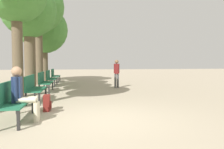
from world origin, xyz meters
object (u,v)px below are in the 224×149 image
object	(u,v)px
bench_row_2	(44,81)
bench_row_3	(50,77)
bench_row_1	(34,87)
person_seated	(22,92)
tree_row_2	(29,12)
pedestrian_near	(117,72)
bench_row_0	(13,99)
tree_row_4	(44,30)
backpack	(47,103)
tree_row_3	(38,8)
bench_row_4	(55,75)

from	to	relation	value
bench_row_2	bench_row_3	size ratio (longest dim) A/B	1.00
bench_row_1	person_seated	bearing A→B (deg)	-84.83
tree_row_2	pedestrian_near	world-z (taller)	tree_row_2
bench_row_0	bench_row_1	world-z (taller)	same
bench_row_0	tree_row_2	distance (m)	7.17
tree_row_4	backpack	size ratio (longest dim) A/B	11.96
backpack	pedestrian_near	world-z (taller)	pedestrian_near
tree_row_4	pedestrian_near	world-z (taller)	tree_row_4
bench_row_2	tree_row_3	size ratio (longest dim) A/B	0.25
tree_row_4	person_seated	size ratio (longest dim) A/B	4.27
bench_row_0	pedestrian_near	xyz separation A→B (m)	(3.72, 6.33, 0.35)
tree_row_2	bench_row_3	bearing A→B (deg)	64.24
tree_row_3	tree_row_4	size ratio (longest dim) A/B	1.17
backpack	bench_row_0	bearing A→B (deg)	-123.31
bench_row_4	backpack	bearing A→B (deg)	-86.04
bench_row_4	person_seated	bearing A→B (deg)	-88.67
tree_row_2	backpack	distance (m)	6.59
bench_row_2	bench_row_4	bearing A→B (deg)	90.00
backpack	tree_row_4	bearing A→B (deg)	97.93
bench_row_1	tree_row_4	distance (m)	9.54
bench_row_3	bench_row_4	xyz separation A→B (m)	(0.00, 2.64, 0.00)
bench_row_4	tree_row_4	size ratio (longest dim) A/B	0.29
person_seated	tree_row_2	bearing A→B (deg)	99.45
backpack	tree_row_3	bearing A→B (deg)	100.34
bench_row_2	tree_row_4	bearing A→B (deg)	97.34
backpack	bench_row_2	bearing A→B (deg)	98.79
bench_row_0	tree_row_3	size ratio (longest dim) A/B	0.25
bench_row_1	person_seated	xyz separation A→B (m)	(0.25, -2.74, 0.16)
bench_row_0	backpack	distance (m)	1.24
bench_row_3	tree_row_4	bearing A→B (deg)	102.54
bench_row_4	backpack	size ratio (longest dim) A/B	3.50
person_seated	pedestrian_near	size ratio (longest dim) A/B	0.84
person_seated	pedestrian_near	xyz separation A→B (m)	(3.47, 6.43, 0.19)
bench_row_2	tree_row_4	distance (m)	7.13
bench_row_1	backpack	distance (m)	1.79
bench_row_3	person_seated	size ratio (longest dim) A/B	1.25
bench_row_0	person_seated	bearing A→B (deg)	-22.11
bench_row_1	pedestrian_near	size ratio (longest dim) A/B	1.05
bench_row_3	backpack	world-z (taller)	bench_row_3
bench_row_2	pedestrian_near	bearing A→B (deg)	15.63
tree_row_2	tree_row_4	world-z (taller)	tree_row_4
backpack	person_seated	bearing A→B (deg)	-110.48
bench_row_2	bench_row_4	xyz separation A→B (m)	(0.00, 5.29, 0.00)
tree_row_4	tree_row_3	bearing A→B (deg)	-90.00
backpack	pedestrian_near	bearing A→B (deg)	60.12
bench_row_4	tree_row_2	xyz separation A→B (m)	(-0.81, -4.32, 3.41)
bench_row_0	tree_row_3	xyz separation A→B (m)	(-0.81, 9.07, 4.30)
tree_row_3	backpack	world-z (taller)	tree_row_3
tree_row_3	tree_row_4	bearing A→B (deg)	90.00
tree_row_4	person_seated	bearing A→B (deg)	-84.82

